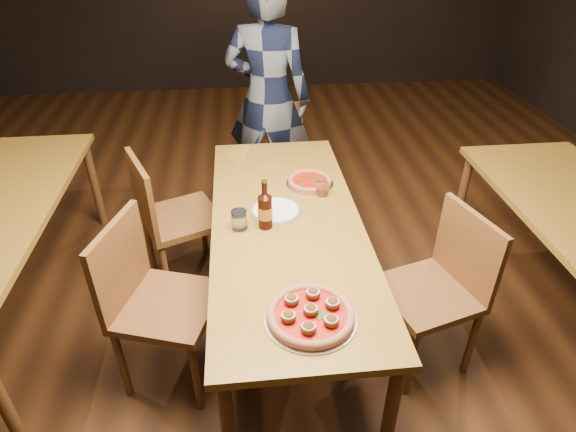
{
  "coord_description": "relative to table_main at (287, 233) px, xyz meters",
  "views": [
    {
      "loc": [
        -0.22,
        -2.12,
        2.19
      ],
      "look_at": [
        0.0,
        -0.05,
        0.82
      ],
      "focal_mm": 30.0,
      "sensor_mm": 36.0,
      "label": 1
    }
  ],
  "objects": [
    {
      "name": "chair_main_sw",
      "position": [
        -0.63,
        0.51,
        -0.19
      ],
      "size": [
        0.6,
        0.6,
        0.98
      ],
      "primitive_type": null,
      "rotation": [
        0.0,
        0.0,
        1.97
      ],
      "color": "#593817",
      "rests_on": "ground"
    },
    {
      "name": "diner",
      "position": [
        0.0,
        1.46,
        0.23
      ],
      "size": [
        0.76,
        0.61,
        1.82
      ],
      "primitive_type": "imported",
      "rotation": [
        0.0,
        0.0,
        2.84
      ],
      "color": "black",
      "rests_on": "ground"
    },
    {
      "name": "ground",
      "position": [
        0.0,
        0.0,
        -0.68
      ],
      "size": [
        9.0,
        9.0,
        0.0
      ],
      "primitive_type": "plane",
      "color": "black"
    },
    {
      "name": "table_main",
      "position": [
        0.0,
        0.0,
        0.0
      ],
      "size": [
        0.8,
        2.0,
        0.75
      ],
      "color": "brown",
      "rests_on": "ground"
    },
    {
      "name": "chair_main_e",
      "position": [
        0.7,
        -0.33,
        -0.2
      ],
      "size": [
        0.55,
        0.55,
        0.96
      ],
      "primitive_type": null,
      "rotation": [
        0.0,
        0.0,
        -1.29
      ],
      "color": "#593817",
      "rests_on": "ground"
    },
    {
      "name": "chair_main_nw",
      "position": [
        -0.63,
        -0.3,
        -0.18
      ],
      "size": [
        0.58,
        0.58,
        0.99
      ],
      "primitive_type": null,
      "rotation": [
        0.0,
        0.0,
        1.26
      ],
      "color": "#593817",
      "rests_on": "ground"
    },
    {
      "name": "beer_bottle",
      "position": [
        -0.12,
        -0.03,
        0.17
      ],
      "size": [
        0.08,
        0.08,
        0.27
      ],
      "rotation": [
        0.0,
        0.0,
        -0.21
      ],
      "color": "black",
      "rests_on": "table_main"
    },
    {
      "name": "chair_end",
      "position": [
        0.11,
        1.27,
        -0.23
      ],
      "size": [
        0.49,
        0.49,
        0.9
      ],
      "primitive_type": null,
      "rotation": [
        0.0,
        0.0,
        0.17
      ],
      "color": "#593817",
      "rests_on": "ground"
    },
    {
      "name": "amber_glass",
      "position": [
        0.23,
        0.26,
        0.11
      ],
      "size": [
        0.07,
        0.07,
        0.09
      ],
      "primitive_type": "cylinder",
      "color": "#9D5311",
      "rests_on": "table_main"
    },
    {
      "name": "water_glass",
      "position": [
        -0.25,
        -0.03,
        0.12
      ],
      "size": [
        0.08,
        0.08,
        0.1
      ],
      "primitive_type": "cylinder",
      "color": "white",
      "rests_on": "table_main"
    },
    {
      "name": "pizza_margherita",
      "position": [
        0.18,
        0.39,
        0.09
      ],
      "size": [
        0.28,
        0.28,
        0.04
      ],
      "rotation": [
        0.0,
        0.0,
        -0.13
      ],
      "color": "#B7B7BF",
      "rests_on": "table_main"
    },
    {
      "name": "plate_stack",
      "position": [
        -0.05,
        0.09,
        0.08
      ],
      "size": [
        0.27,
        0.27,
        0.03
      ],
      "primitive_type": "cylinder",
      "color": "white",
      "rests_on": "table_main"
    },
    {
      "name": "pizza_meatball",
      "position": [
        0.02,
        -0.72,
        0.1
      ],
      "size": [
        0.39,
        0.39,
        0.07
      ],
      "rotation": [
        0.0,
        0.0,
        0.03
      ],
      "color": "#B7B7BF",
      "rests_on": "table_main"
    }
  ]
}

